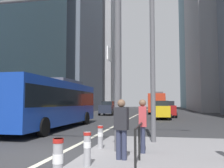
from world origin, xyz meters
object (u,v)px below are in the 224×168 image
at_px(car_receding_far, 167,109).
at_px(bollard_back, 100,136).
at_px(bollard_right, 87,147).
at_px(pedestrian_waiting, 121,126).
at_px(city_bus_blue_oncoming, 53,101).
at_px(traffic_signal_gantry, 59,36).
at_px(bollard_left, 58,162).
at_px(car_receding_near, 160,110).
at_px(street_lamp_post, 152,18).
at_px(city_bus_red_distant, 160,102).
at_px(pedestrian_walking, 143,123).
at_px(car_oncoming_mid, 108,108).
at_px(city_bus_red_receding, 158,102).

height_order(car_receding_far, bollard_back, car_receding_far).
distance_m(bollard_right, pedestrian_waiting, 1.20).
xyz_separation_m(city_bus_blue_oncoming, bollard_right, (5.26, -9.32, -1.22)).
xyz_separation_m(traffic_signal_gantry, bollard_left, (1.71, -3.85, -3.45)).
height_order(car_receding_near, street_lamp_post, street_lamp_post).
bearing_deg(city_bus_blue_oncoming, city_bus_red_distant, 82.07).
distance_m(car_receding_far, pedestrian_walking, 22.61).
bearing_deg(car_receding_far, pedestrian_walking, -93.31).
relative_size(bollard_left, bollard_right, 1.12).
height_order(city_bus_blue_oncoming, pedestrian_walking, city_bus_blue_oncoming).
bearing_deg(car_receding_far, city_bus_blue_oncoming, -117.33).
relative_size(city_bus_red_distant, pedestrian_walking, 6.22).
distance_m(city_bus_blue_oncoming, pedestrian_waiting, 10.43).
relative_size(traffic_signal_gantry, pedestrian_walking, 3.76).
distance_m(city_bus_blue_oncoming, city_bus_red_distant, 49.23).
relative_size(car_receding_near, bollard_right, 4.96).
bearing_deg(bollard_back, car_receding_far, 82.74).
bearing_deg(city_bus_red_distant, pedestrian_waiting, -90.79).
bearing_deg(car_oncoming_mid, street_lamp_post, -73.59).
height_order(city_bus_red_distant, traffic_signal_gantry, traffic_signal_gantry).
bearing_deg(car_receding_far, city_bus_red_receding, 96.67).
height_order(bollard_left, pedestrian_walking, pedestrian_walking).
bearing_deg(bollard_back, pedestrian_waiting, -57.17).
relative_size(car_oncoming_mid, car_receding_far, 0.97).
distance_m(bollard_back, pedestrian_waiting, 1.89).
xyz_separation_m(car_receding_near, pedestrian_walking, (-0.53, -18.53, 0.10)).
xyz_separation_m(car_receding_far, pedestrian_walking, (-1.31, -22.57, 0.10)).
relative_size(street_lamp_post, pedestrian_waiting, 4.75).
xyz_separation_m(city_bus_blue_oncoming, traffic_signal_gantry, (3.56, -7.32, 2.29)).
relative_size(car_oncoming_mid, bollard_right, 4.94).
bearing_deg(city_bus_red_distant, bollard_back, -91.83).
height_order(car_receding_far, traffic_signal_gantry, traffic_signal_gantry).
distance_m(car_receding_far, pedestrian_waiting, 23.72).
bearing_deg(city_bus_red_distant, street_lamp_post, -90.00).
height_order(city_bus_red_receding, city_bus_red_distant, same).
bearing_deg(car_receding_far, traffic_signal_gantry, -100.77).
bearing_deg(traffic_signal_gantry, bollard_right, -49.67).
xyz_separation_m(car_receding_far, traffic_signal_gantry, (-4.27, -22.48, 3.13)).
distance_m(city_bus_blue_oncoming, car_oncoming_mid, 18.56).
xyz_separation_m(city_bus_red_receding, bollard_left, (-1.33, -36.84, -1.16)).
bearing_deg(city_bus_red_distant, bollard_right, -91.51).
xyz_separation_m(traffic_signal_gantry, street_lamp_post, (3.24, 2.12, 1.16)).
height_order(car_receding_near, car_receding_far, same).
xyz_separation_m(city_bus_red_receding, bollard_right, (-1.35, -34.99, -1.22)).
height_order(car_receding_far, street_lamp_post, street_lamp_post).
bearing_deg(car_receding_near, bollard_left, -94.56).
bearing_deg(pedestrian_waiting, city_bus_red_distant, 89.21).
height_order(city_bus_blue_oncoming, car_oncoming_mid, city_bus_blue_oncoming).
bearing_deg(bollard_left, car_receding_near, 85.44).
xyz_separation_m(city_bus_blue_oncoming, pedestrian_walking, (6.53, -7.41, -0.74)).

